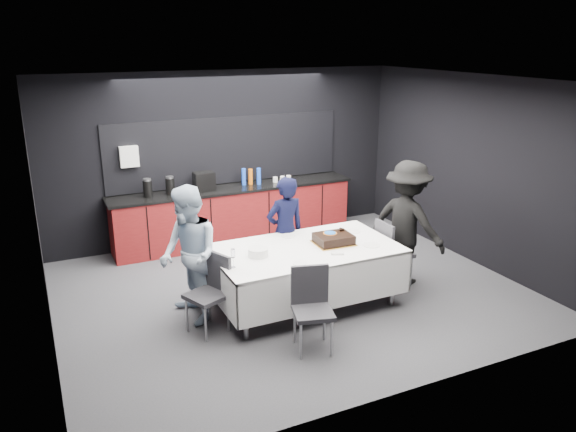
{
  "coord_description": "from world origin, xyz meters",
  "views": [
    {
      "loc": [
        -2.99,
        -6.26,
        3.31
      ],
      "look_at": [
        0.0,
        0.1,
        1.05
      ],
      "focal_mm": 35.0,
      "sensor_mm": 36.0,
      "label": 1
    }
  ],
  "objects_px": {
    "chair_right": "(390,249)",
    "person_left": "(189,255)",
    "chair_left": "(212,287)",
    "plate_stack": "(258,252)",
    "party_table": "(305,258)",
    "champagne_flute": "(233,255)",
    "person_right": "(407,223)",
    "person_center": "(285,232)",
    "chair_near": "(312,302)",
    "cake_assembly": "(334,239)"
  },
  "relations": [
    {
      "from": "plate_stack",
      "to": "cake_assembly",
      "type": "bearing_deg",
      "value": -0.88
    },
    {
      "from": "person_center",
      "to": "person_left",
      "type": "height_order",
      "value": "person_left"
    },
    {
      "from": "chair_left",
      "to": "plate_stack",
      "type": "bearing_deg",
      "value": 8.96
    },
    {
      "from": "chair_right",
      "to": "chair_left",
      "type": "bearing_deg",
      "value": -176.87
    },
    {
      "from": "cake_assembly",
      "to": "person_center",
      "type": "relative_size",
      "value": 0.33
    },
    {
      "from": "cake_assembly",
      "to": "person_right",
      "type": "bearing_deg",
      "value": 2.95
    },
    {
      "from": "person_center",
      "to": "person_right",
      "type": "relative_size",
      "value": 0.89
    },
    {
      "from": "chair_right",
      "to": "person_left",
      "type": "height_order",
      "value": "person_left"
    },
    {
      "from": "chair_near",
      "to": "chair_right",
      "type": "bearing_deg",
      "value": 29.65
    },
    {
      "from": "chair_left",
      "to": "person_left",
      "type": "xyz_separation_m",
      "value": [
        -0.16,
        0.32,
        0.3
      ]
    },
    {
      "from": "chair_right",
      "to": "person_right",
      "type": "relative_size",
      "value": 0.53
    },
    {
      "from": "person_left",
      "to": "person_center",
      "type": "bearing_deg",
      "value": 101.37
    },
    {
      "from": "cake_assembly",
      "to": "person_left",
      "type": "bearing_deg",
      "value": 172.45
    },
    {
      "from": "champagne_flute",
      "to": "person_center",
      "type": "bearing_deg",
      "value": 39.72
    },
    {
      "from": "cake_assembly",
      "to": "person_right",
      "type": "relative_size",
      "value": 0.29
    },
    {
      "from": "champagne_flute",
      "to": "chair_near",
      "type": "xyz_separation_m",
      "value": [
        0.63,
        -0.73,
        -0.4
      ]
    },
    {
      "from": "chair_near",
      "to": "chair_left",
      "type": "bearing_deg",
      "value": 136.03
    },
    {
      "from": "chair_near",
      "to": "plate_stack",
      "type": "bearing_deg",
      "value": 104.54
    },
    {
      "from": "chair_near",
      "to": "champagne_flute",
      "type": "bearing_deg",
      "value": 130.84
    },
    {
      "from": "person_left",
      "to": "person_right",
      "type": "distance_m",
      "value": 3.02
    },
    {
      "from": "champagne_flute",
      "to": "person_right",
      "type": "bearing_deg",
      "value": 5.47
    },
    {
      "from": "cake_assembly",
      "to": "plate_stack",
      "type": "height_order",
      "value": "cake_assembly"
    },
    {
      "from": "plate_stack",
      "to": "chair_left",
      "type": "relative_size",
      "value": 0.26
    },
    {
      "from": "chair_near",
      "to": "person_center",
      "type": "distance_m",
      "value": 1.7
    },
    {
      "from": "champagne_flute",
      "to": "person_center",
      "type": "relative_size",
      "value": 0.15
    },
    {
      "from": "party_table",
      "to": "chair_right",
      "type": "bearing_deg",
      "value": 1.4
    },
    {
      "from": "chair_near",
      "to": "party_table",
      "type": "bearing_deg",
      "value": 67.31
    },
    {
      "from": "person_right",
      "to": "chair_near",
      "type": "bearing_deg",
      "value": 93.33
    },
    {
      "from": "champagne_flute",
      "to": "plate_stack",
      "type": "bearing_deg",
      "value": 27.74
    },
    {
      "from": "chair_left",
      "to": "person_right",
      "type": "xyz_separation_m",
      "value": [
        2.85,
        0.14,
        0.33
      ]
    },
    {
      "from": "party_table",
      "to": "person_right",
      "type": "relative_size",
      "value": 1.34
    },
    {
      "from": "plate_stack",
      "to": "person_center",
      "type": "bearing_deg",
      "value": 45.18
    },
    {
      "from": "champagne_flute",
      "to": "chair_near",
      "type": "height_order",
      "value": "champagne_flute"
    },
    {
      "from": "cake_assembly",
      "to": "person_right",
      "type": "height_order",
      "value": "person_right"
    },
    {
      "from": "cake_assembly",
      "to": "chair_near",
      "type": "bearing_deg",
      "value": -130.68
    },
    {
      "from": "chair_right",
      "to": "chair_near",
      "type": "relative_size",
      "value": 1.0
    },
    {
      "from": "plate_stack",
      "to": "chair_right",
      "type": "relative_size",
      "value": 0.26
    },
    {
      "from": "plate_stack",
      "to": "chair_left",
      "type": "bearing_deg",
      "value": -171.04
    },
    {
      "from": "chair_near",
      "to": "person_left",
      "type": "xyz_separation_m",
      "value": [
        -1.03,
        1.16,
        0.3
      ]
    },
    {
      "from": "person_right",
      "to": "chair_right",
      "type": "bearing_deg",
      "value": 67.45
    },
    {
      "from": "chair_near",
      "to": "person_center",
      "type": "bearing_deg",
      "value": 74.96
    },
    {
      "from": "person_center",
      "to": "person_right",
      "type": "xyz_separation_m",
      "value": [
        1.55,
        -0.64,
        0.1
      ]
    },
    {
      "from": "champagne_flute",
      "to": "person_left",
      "type": "xyz_separation_m",
      "value": [
        -0.4,
        0.43,
        -0.1
      ]
    },
    {
      "from": "chair_left",
      "to": "chair_right",
      "type": "height_order",
      "value": "same"
    },
    {
      "from": "chair_right",
      "to": "chair_near",
      "type": "bearing_deg",
      "value": -150.35
    },
    {
      "from": "plate_stack",
      "to": "chair_left",
      "type": "height_order",
      "value": "chair_left"
    },
    {
      "from": "party_table",
      "to": "chair_left",
      "type": "bearing_deg",
      "value": -175.06
    },
    {
      "from": "cake_assembly",
      "to": "champagne_flute",
      "type": "height_order",
      "value": "champagne_flute"
    },
    {
      "from": "chair_right",
      "to": "person_right",
      "type": "xyz_separation_m",
      "value": [
        0.26,
        0.0,
        0.33
      ]
    },
    {
      "from": "chair_near",
      "to": "person_left",
      "type": "relative_size",
      "value": 0.55
    }
  ]
}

